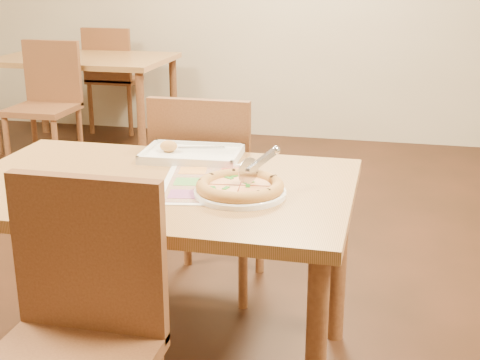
% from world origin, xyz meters
% --- Properties ---
extents(dining_table, '(1.30, 0.85, 0.72)m').
position_xyz_m(dining_table, '(0.00, 0.00, 0.63)').
color(dining_table, '#A36E41').
rests_on(dining_table, ground).
extents(chair_near, '(0.42, 0.42, 0.47)m').
position_xyz_m(chair_near, '(0.00, -0.60, 0.57)').
color(chair_near, brown).
rests_on(chair_near, ground).
extents(chair_far, '(0.42, 0.42, 0.47)m').
position_xyz_m(chair_far, '(-0.00, 0.60, 0.57)').
color(chair_far, brown).
rests_on(chair_far, ground).
extents(bg_table, '(1.30, 0.85, 0.72)m').
position_xyz_m(bg_table, '(-1.60, 2.80, 0.63)').
color(bg_table, '#A36E41').
rests_on(bg_table, ground).
extents(bg_chair_near, '(0.42, 0.42, 0.47)m').
position_xyz_m(bg_chair_near, '(-1.60, 2.20, 0.57)').
color(bg_chair_near, brown).
rests_on(bg_chair_near, ground).
extents(bg_chair_far, '(0.42, 0.42, 0.47)m').
position_xyz_m(bg_chair_far, '(-1.60, 3.30, 0.57)').
color(bg_chair_far, brown).
rests_on(bg_chair_far, ground).
extents(plate, '(0.34, 0.34, 0.02)m').
position_xyz_m(plate, '(0.30, -0.06, 0.73)').
color(plate, white).
rests_on(plate, dining_table).
extents(pizza, '(0.28, 0.28, 0.04)m').
position_xyz_m(pizza, '(0.30, -0.06, 0.75)').
color(pizza, gold).
rests_on(pizza, plate).
extents(pizza_cutter, '(0.10, 0.14, 0.10)m').
position_xyz_m(pizza_cutter, '(0.35, -0.01, 0.81)').
color(pizza_cutter, silver).
rests_on(pizza_cutter, pizza).
extents(appetizer_tray, '(0.37, 0.26, 0.06)m').
position_xyz_m(appetizer_tray, '(0.03, 0.30, 0.73)').
color(appetizer_tray, white).
rests_on(appetizer_tray, dining_table).
extents(menu, '(0.38, 0.48, 0.00)m').
position_xyz_m(menu, '(0.18, 0.03, 0.72)').
color(menu, white).
rests_on(menu, dining_table).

